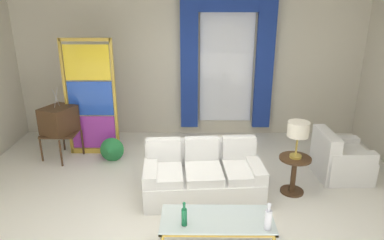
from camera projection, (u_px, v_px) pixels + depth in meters
ground_plane at (186, 210)px, 5.12m from camera, size 16.00×16.00×0.00m
wall_rear at (189, 65)px, 7.49m from camera, size 8.00×0.12×3.00m
curtained_window at (227, 55)px, 7.25m from camera, size 2.00×0.17×2.70m
couch_white_long at (202, 176)px, 5.45m from camera, size 1.82×1.05×0.86m
coffee_table at (217, 221)px, 4.25m from camera, size 1.34×0.58×0.41m
bottle_blue_decanter at (184, 216)px, 4.08m from camera, size 0.06×0.06×0.31m
bottle_crystal_tall at (268, 219)px, 4.01m from camera, size 0.08×0.08×0.34m
vintage_tv at (59, 121)px, 6.50m from camera, size 0.71×0.75×1.35m
armchair_white at (339, 161)px, 5.97m from camera, size 0.85×0.85×0.80m
stained_glass_divider at (91, 101)px, 6.58m from camera, size 0.95×0.05×2.20m
peacock_figurine at (111, 151)px, 6.48m from camera, size 0.44×0.60×0.50m
round_side_table at (294, 172)px, 5.46m from camera, size 0.48×0.48×0.59m
table_lamp_brass at (298, 131)px, 5.23m from camera, size 0.32×0.32×0.57m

